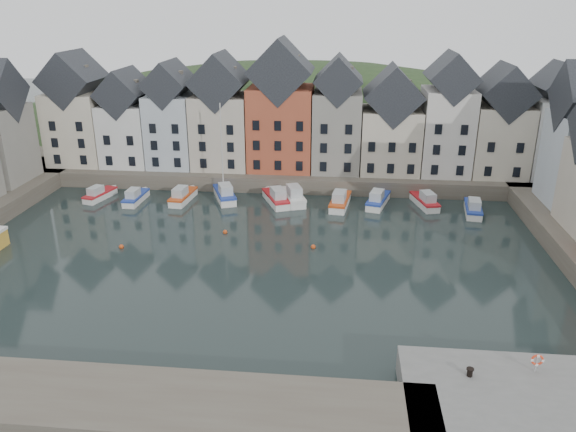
# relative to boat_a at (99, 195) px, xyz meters

# --- Properties ---
(ground) EXTENTS (260.00, 260.00, 0.00)m
(ground) POSITION_rel_boat_a_xyz_m (22.62, -17.64, -0.61)
(ground) COLOR black
(ground) RESTS_ON ground
(far_quay) EXTENTS (90.00, 16.00, 2.00)m
(far_quay) POSITION_rel_boat_a_xyz_m (22.62, 12.36, 0.39)
(far_quay) COLOR #524A3F
(far_quay) RESTS_ON ground
(near_quay) EXTENTS (18.00, 10.00, 2.00)m
(near_quay) POSITION_rel_boat_a_xyz_m (44.62, -37.64, 0.39)
(near_quay) COLOR #60605E
(near_quay) RESTS_ON ground
(near_wall) EXTENTS (50.00, 6.00, 2.00)m
(near_wall) POSITION_rel_boat_a_xyz_m (12.62, -39.64, 0.39)
(near_wall) COLOR #524A3F
(near_wall) RESTS_ON ground
(hillside) EXTENTS (153.60, 70.40, 64.00)m
(hillside) POSITION_rel_boat_a_xyz_m (22.64, 38.36, -18.57)
(hillside) COLOR #22371B
(hillside) RESTS_ON ground
(far_terrace) EXTENTS (72.37, 8.16, 17.78)m
(far_terrace) POSITION_rel_boat_a_xyz_m (25.83, 10.36, 8.27)
(far_terrace) COLOR beige
(far_terrace) RESTS_ON far_quay
(mooring_buoys) EXTENTS (20.50, 5.50, 0.50)m
(mooring_buoys) POSITION_rel_boat_a_xyz_m (18.62, -12.30, -0.46)
(mooring_buoys) COLOR #C14416
(mooring_buoys) RESTS_ON ground
(boat_a) EXTENTS (2.88, 5.58, 2.05)m
(boat_a) POSITION_rel_boat_a_xyz_m (0.00, 0.00, 0.00)
(boat_a) COLOR silver
(boat_a) RESTS_ON ground
(boat_b) EXTENTS (1.87, 5.58, 2.12)m
(boat_b) POSITION_rel_boat_a_xyz_m (5.11, -0.68, 0.02)
(boat_b) COLOR silver
(boat_b) RESTS_ON ground
(boat_c) EXTENTS (2.43, 6.15, 2.31)m
(boat_c) POSITION_rel_boat_a_xyz_m (11.04, 0.19, 0.08)
(boat_c) COLOR silver
(boat_c) RESTS_ON ground
(boat_d) EXTENTS (4.32, 6.88, 12.60)m
(boat_d) POSITION_rel_boat_a_xyz_m (16.33, 1.33, 0.21)
(boat_d) COLOR silver
(boat_d) RESTS_ON ground
(boat_e) EXTENTS (4.37, 6.67, 2.46)m
(boat_e) POSITION_rel_boat_a_xyz_m (23.15, 0.56, 0.12)
(boat_e) COLOR silver
(boat_e) RESTS_ON ground
(boat_f) EXTENTS (4.13, 7.04, 2.58)m
(boat_f) POSITION_rel_boat_a_xyz_m (25.16, 1.47, 0.16)
(boat_f) COLOR silver
(boat_f) RESTS_ON ground
(boat_g) EXTENTS (2.81, 6.62, 2.47)m
(boat_g) POSITION_rel_boat_a_xyz_m (31.20, 0.17, 0.12)
(boat_g) COLOR silver
(boat_g) RESTS_ON ground
(boat_h) EXTENTS (3.48, 6.47, 2.37)m
(boat_h) POSITION_rel_boat_a_xyz_m (35.94, 1.16, 0.10)
(boat_h) COLOR silver
(boat_h) RESTS_ON ground
(boat_i) EXTENTS (3.31, 6.20, 2.28)m
(boat_i) POSITION_rel_boat_a_xyz_m (41.83, 1.47, 0.07)
(boat_i) COLOR silver
(boat_i) RESTS_ON ground
(boat_j) EXTENTS (2.57, 6.08, 2.26)m
(boat_j) POSITION_rel_boat_a_xyz_m (47.30, -0.63, 0.06)
(boat_j) COLOR silver
(boat_j) RESTS_ON ground
(mooring_bollard) EXTENTS (0.48, 0.48, 0.56)m
(mooring_bollard) POSITION_rel_boat_a_xyz_m (39.88, -35.59, 1.70)
(mooring_bollard) COLOR black
(mooring_bollard) RESTS_ON near_quay
(life_ring_post) EXTENTS (0.80, 0.17, 1.30)m
(life_ring_post) POSITION_rel_boat_a_xyz_m (44.17, -34.72, 2.25)
(life_ring_post) COLOR gray
(life_ring_post) RESTS_ON near_quay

